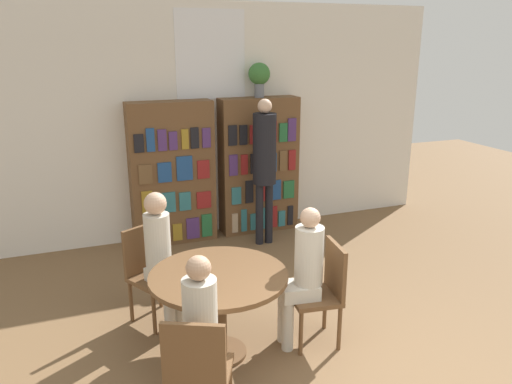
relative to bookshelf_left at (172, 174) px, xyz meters
name	(u,v)px	position (x,y,z in m)	size (l,w,h in m)	color
wall_back	(212,122)	(0.59, 0.19, 0.60)	(6.40, 0.07, 3.00)	silver
bookshelf_left	(172,174)	(0.00, 0.00, 0.00)	(1.06, 0.34, 1.82)	brown
bookshelf_right	(259,166)	(1.18, 0.00, 0.00)	(1.06, 0.34, 1.82)	brown
flower_vase	(259,76)	(1.18, 0.00, 1.19)	(0.28, 0.28, 0.44)	slate
reading_table	(219,289)	(-0.18, -2.61, -0.30)	(1.12, 1.12, 0.74)	brown
chair_near_camera	(198,370)	(-0.57, -3.42, -0.40)	(0.53, 0.53, 0.90)	brown
chair_left_side	(150,269)	(-0.61, -1.82, -0.40)	(0.54, 0.54, 0.90)	brown
chair_far_side	(323,288)	(0.71, -2.73, -0.40)	(0.45, 0.45, 0.90)	brown
seated_reader_left	(162,253)	(-0.52, -1.98, -0.19)	(0.36, 0.39, 1.27)	beige
seated_reader_right	(303,270)	(0.52, -2.71, -0.22)	(0.37, 0.28, 1.23)	beige
seated_reader_back	(202,329)	(-0.49, -3.25, -0.23)	(0.34, 0.39, 1.23)	beige
librarian_standing	(264,158)	(1.06, -0.50, 0.23)	(0.29, 0.56, 1.86)	black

